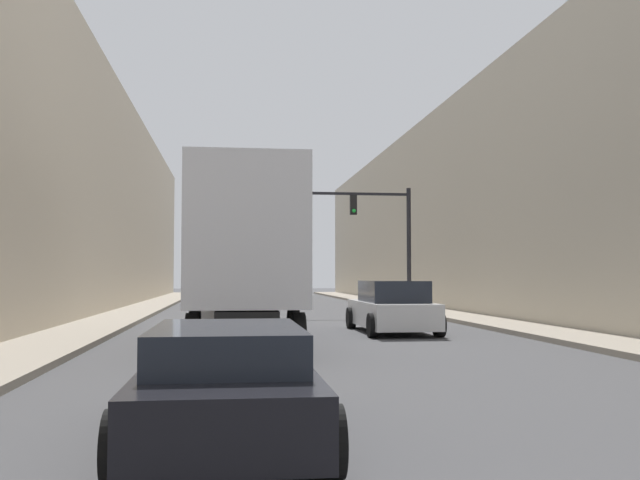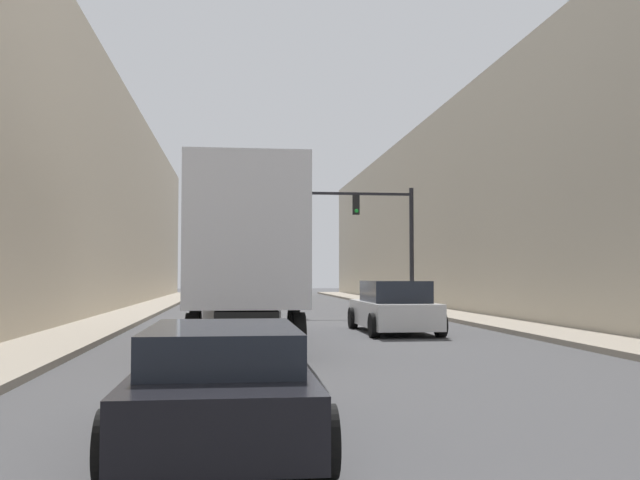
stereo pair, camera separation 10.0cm
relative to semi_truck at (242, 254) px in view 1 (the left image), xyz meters
The scene contains 8 objects.
sidewalk_right 14.90m from the semi_truck, 51.96° to the left, with size 2.18×80.00×0.15m.
sidewalk_left 12.72m from the semi_truck, 112.18° to the left, with size 2.18×80.00×0.15m.
building_right 17.77m from the semi_truck, 41.37° to the left, with size 6.00×80.00×10.41m.
building_left 14.95m from the semi_truck, 127.26° to the left, with size 6.00×80.00×11.41m.
semi_truck is the anchor object (origin of this frame).
sedan_car 11.56m from the semi_truck, 91.77° to the right, with size 2.02×4.78×1.22m.
suv_car 5.50m from the semi_truck, 27.50° to the left, with size 2.20×4.96×1.60m.
traffic_signal_gantry 13.98m from the semi_truck, 65.25° to the left, with size 7.86×0.35×5.81m.
Camera 1 is at (-2.50, -0.94, 1.76)m, focal length 40.00 mm.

